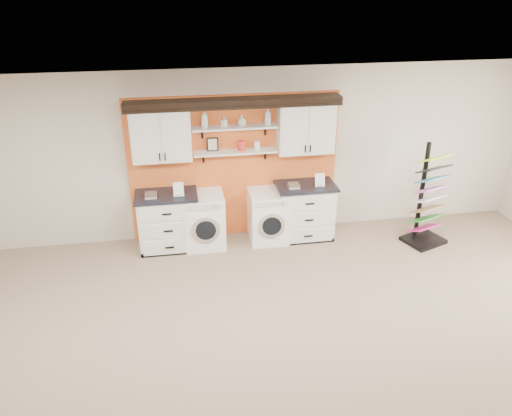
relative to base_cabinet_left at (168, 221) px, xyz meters
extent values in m
plane|color=gray|center=(1.13, -3.64, -0.48)|extent=(10.00, 10.00, 0.00)
plane|color=white|center=(1.13, -3.64, 2.32)|extent=(10.00, 10.00, 0.00)
plane|color=beige|center=(1.13, 0.36, 0.92)|extent=(10.00, 0.00, 10.00)
cube|color=#D95F25|center=(1.13, 0.32, 0.72)|extent=(3.40, 0.07, 2.40)
cube|color=white|center=(0.00, 0.16, 1.40)|extent=(0.90, 0.34, 0.84)
cube|color=white|center=(-0.22, -0.02, 1.40)|extent=(0.42, 0.01, 0.78)
cube|color=white|center=(0.22, -0.02, 1.40)|extent=(0.42, 0.01, 0.78)
cube|color=white|center=(2.26, 0.16, 1.40)|extent=(0.90, 0.34, 0.84)
cube|color=white|center=(2.04, -0.02, 1.40)|extent=(0.42, 0.01, 0.78)
cube|color=white|center=(2.48, -0.02, 1.40)|extent=(0.42, 0.01, 0.78)
cube|color=white|center=(1.13, 0.16, 1.05)|extent=(1.32, 0.28, 0.03)
cube|color=white|center=(1.13, 0.16, 1.45)|extent=(1.32, 0.28, 0.03)
cube|color=black|center=(1.13, 0.18, 1.85)|extent=(3.30, 0.40, 0.10)
cube|color=black|center=(1.13, -0.01, 1.79)|extent=(3.30, 0.04, 0.04)
cube|color=black|center=(0.78, 0.21, 1.18)|extent=(0.18, 0.02, 0.22)
cube|color=beige|center=(0.78, 0.20, 1.18)|extent=(0.14, 0.01, 0.18)
cylinder|color=red|center=(1.23, 0.16, 1.15)|extent=(0.11, 0.11, 0.16)
cylinder|color=silver|center=(1.48, 0.16, 1.14)|extent=(0.10, 0.10, 0.14)
cube|color=white|center=(0.00, 0.01, -0.02)|extent=(0.91, 0.60, 0.91)
cube|color=black|center=(0.00, -0.26, -0.44)|extent=(0.91, 0.06, 0.07)
cube|color=black|center=(0.00, 0.01, 0.46)|extent=(0.97, 0.66, 0.04)
cube|color=white|center=(0.00, -0.30, 0.27)|extent=(0.83, 0.02, 0.25)
cube|color=white|center=(0.00, -0.30, -0.02)|extent=(0.83, 0.02, 0.25)
cube|color=white|center=(0.00, -0.30, -0.31)|extent=(0.83, 0.02, 0.25)
cube|color=white|center=(2.26, 0.01, -0.02)|extent=(0.92, 0.60, 0.92)
cube|color=black|center=(2.26, -0.26, -0.44)|extent=(0.92, 0.06, 0.07)
cube|color=black|center=(2.26, 0.01, 0.46)|extent=(0.98, 0.66, 0.04)
cube|color=white|center=(2.26, -0.30, 0.28)|extent=(0.83, 0.02, 0.25)
cube|color=white|center=(2.26, -0.30, -0.02)|extent=(0.83, 0.02, 0.25)
cube|color=white|center=(2.26, -0.30, -0.31)|extent=(0.83, 0.02, 0.25)
cube|color=white|center=(0.58, 0.01, -0.03)|extent=(0.64, 0.66, 0.90)
cube|color=silver|center=(0.58, -0.33, 0.36)|extent=(0.55, 0.02, 0.09)
cylinder|color=silver|center=(0.58, -0.33, -0.04)|extent=(0.45, 0.05, 0.45)
cylinder|color=black|center=(0.58, -0.35, -0.04)|extent=(0.32, 0.03, 0.32)
cube|color=white|center=(1.64, 0.01, -0.04)|extent=(0.62, 0.66, 0.87)
cube|color=silver|center=(1.64, -0.33, 0.33)|extent=(0.53, 0.02, 0.09)
cylinder|color=silver|center=(1.64, -0.33, -0.06)|extent=(0.44, 0.05, 0.44)
cylinder|color=black|center=(1.64, -0.35, -0.06)|extent=(0.31, 0.03, 0.31)
cube|color=black|center=(4.19, -0.53, -0.45)|extent=(0.76, 0.70, 0.06)
cube|color=black|center=(4.13, -0.36, 0.40)|extent=(0.07, 0.07, 1.64)
cube|color=#D71985|center=(4.19, -0.51, -0.22)|extent=(0.58, 0.45, 0.15)
cube|color=#258829|center=(4.19, -0.51, -0.05)|extent=(0.58, 0.45, 0.15)
cube|color=olive|center=(4.19, -0.51, 0.13)|extent=(0.58, 0.45, 0.15)
cube|color=white|center=(4.19, -0.51, 0.30)|extent=(0.58, 0.45, 0.15)
cube|color=#DA61C4|center=(4.19, -0.51, 0.48)|extent=(0.58, 0.45, 0.15)
cube|color=teal|center=(4.19, -0.51, 0.65)|extent=(0.58, 0.45, 0.15)
cube|color=black|center=(4.19, -0.51, 0.83)|extent=(0.58, 0.45, 0.15)
cube|color=#ADFF1A|center=(4.19, -0.51, 1.00)|extent=(0.58, 0.45, 0.15)
imported|color=silver|center=(0.67, 0.16, 1.61)|extent=(0.14, 0.14, 0.28)
imported|color=silver|center=(0.96, 0.16, 1.55)|extent=(0.10, 0.10, 0.16)
imported|color=silver|center=(1.24, 0.16, 1.56)|extent=(0.14, 0.14, 0.17)
imported|color=silver|center=(1.65, 0.16, 1.61)|extent=(0.12, 0.12, 0.28)
camera|label=1|loc=(0.22, -7.27, 3.68)|focal=35.00mm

